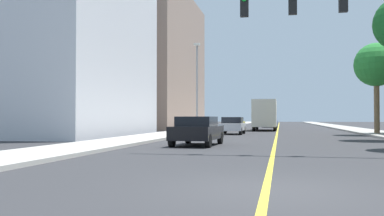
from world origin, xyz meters
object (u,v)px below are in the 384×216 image
(street_lamp, at_px, (197,82))
(car_black, at_px, (197,130))
(traffic_signal_mast, at_px, (369,19))
(car_silver, at_px, (232,125))
(car_yellow, at_px, (236,123))
(palm_far, at_px, (376,65))
(delivery_truck, at_px, (265,115))
(car_blue, at_px, (271,122))

(street_lamp, height_order, car_black, street_lamp)
(traffic_signal_mast, distance_m, car_silver, 20.51)
(street_lamp, relative_size, car_yellow, 1.88)
(car_silver, bearing_deg, car_yellow, 95.20)
(traffic_signal_mast, bearing_deg, palm_far, 77.46)
(car_black, xyz_separation_m, car_silver, (0.14, 14.64, -0.03))
(car_black, distance_m, delivery_truck, 25.54)
(traffic_signal_mast, bearing_deg, car_blue, 95.77)
(palm_far, height_order, car_blue, palm_far)
(car_black, distance_m, car_blue, 41.02)
(traffic_signal_mast, height_order, car_silver, traffic_signal_mast)
(palm_far, height_order, car_silver, palm_far)
(street_lamp, xyz_separation_m, car_blue, (6.16, 23.45, -3.86))
(palm_far, distance_m, car_black, 19.52)
(palm_far, bearing_deg, street_lamp, 170.69)
(car_black, relative_size, car_blue, 1.03)
(traffic_signal_mast, distance_m, palm_far, 19.59)
(car_black, height_order, car_yellow, car_black)
(traffic_signal_mast, bearing_deg, car_black, 150.58)
(car_silver, bearing_deg, delivery_truck, 78.36)
(car_black, height_order, delivery_truck, delivery_truck)
(street_lamp, height_order, car_silver, street_lamp)
(street_lamp, bearing_deg, traffic_signal_mast, -63.61)
(street_lamp, bearing_deg, palm_far, -9.31)
(car_blue, bearing_deg, delivery_truck, -91.23)
(street_lamp, relative_size, car_silver, 2.03)
(street_lamp, bearing_deg, car_silver, -38.43)
(street_lamp, relative_size, palm_far, 1.13)
(traffic_signal_mast, xyz_separation_m, car_yellow, (-8.50, 35.41, -4.30))
(traffic_signal_mast, bearing_deg, street_lamp, 116.39)
(traffic_signal_mast, xyz_separation_m, street_lamp, (-10.71, 21.57, -0.41))
(car_silver, height_order, delivery_truck, delivery_truck)
(car_yellow, relative_size, car_blue, 1.05)
(car_yellow, bearing_deg, delivery_truck, 122.28)
(street_lamp, height_order, car_yellow, street_lamp)
(palm_far, height_order, car_black, palm_far)
(street_lamp, distance_m, car_silver, 6.00)
(traffic_signal_mast, relative_size, car_blue, 2.59)
(car_silver, bearing_deg, traffic_signal_mast, -68.64)
(car_yellow, bearing_deg, car_silver, 94.99)
(traffic_signal_mast, xyz_separation_m, delivery_truck, (-4.81, 29.50, -3.32))
(car_silver, bearing_deg, car_black, -90.02)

